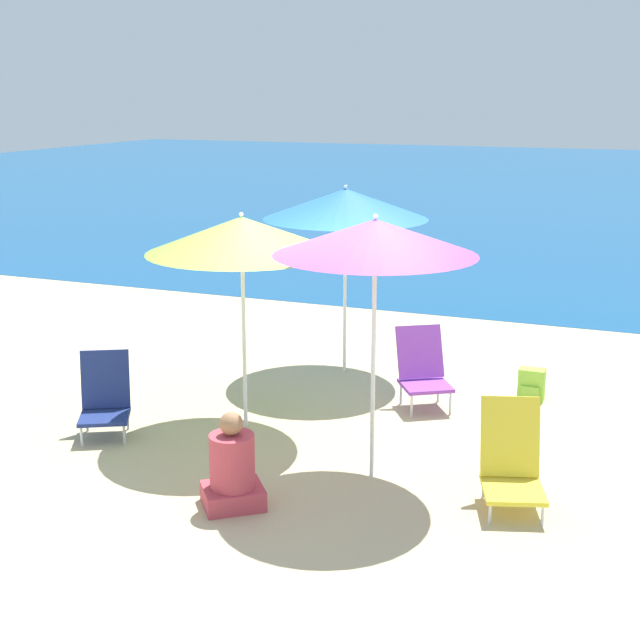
{
  "coord_description": "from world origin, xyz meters",
  "views": [
    {
      "loc": [
        2.72,
        -6.88,
        3.11
      ],
      "look_at": [
        -0.3,
        0.74,
        1.0
      ],
      "focal_mm": 50.0,
      "sensor_mm": 36.0,
      "label": 1
    }
  ],
  "objects_px": {
    "beach_chair_navy": "(105,397)",
    "backpack_lime": "(531,385)",
    "beach_umbrella_lime": "(242,235)",
    "beach_chair_yellow": "(511,461)",
    "person_seated_near": "(232,470)",
    "beach_umbrella_purple": "(375,238)",
    "beach_chair_purple": "(422,368)",
    "beach_umbrella_blue": "(346,204)"
  },
  "relations": [
    {
      "from": "beach_chair_navy",
      "to": "backpack_lime",
      "type": "distance_m",
      "value": 4.29
    },
    {
      "from": "beach_umbrella_lime",
      "to": "beach_chair_yellow",
      "type": "height_order",
      "value": "beach_umbrella_lime"
    },
    {
      "from": "beach_chair_navy",
      "to": "person_seated_near",
      "type": "bearing_deg",
      "value": -55.61
    },
    {
      "from": "beach_umbrella_purple",
      "to": "beach_chair_navy",
      "type": "relative_size",
      "value": 2.84
    },
    {
      "from": "beach_chair_navy",
      "to": "beach_umbrella_lime",
      "type": "bearing_deg",
      "value": 0.71
    },
    {
      "from": "beach_chair_yellow",
      "to": "backpack_lime",
      "type": "relative_size",
      "value": 2.4
    },
    {
      "from": "person_seated_near",
      "to": "beach_umbrella_purple",
      "type": "bearing_deg",
      "value": 100.15
    },
    {
      "from": "beach_chair_purple",
      "to": "person_seated_near",
      "type": "relative_size",
      "value": 1.04
    },
    {
      "from": "beach_umbrella_lime",
      "to": "beach_umbrella_blue",
      "type": "bearing_deg",
      "value": 81.9
    },
    {
      "from": "beach_chair_navy",
      "to": "beach_umbrella_blue",
      "type": "bearing_deg",
      "value": 32.99
    },
    {
      "from": "beach_chair_yellow",
      "to": "backpack_lime",
      "type": "xyz_separation_m",
      "value": [
        -0.21,
        2.47,
        -0.19
      ]
    },
    {
      "from": "beach_umbrella_blue",
      "to": "backpack_lime",
      "type": "height_order",
      "value": "beach_umbrella_blue"
    },
    {
      "from": "beach_umbrella_lime",
      "to": "beach_chair_purple",
      "type": "xyz_separation_m",
      "value": [
        1.41,
        1.19,
        -1.45
      ]
    },
    {
      "from": "beach_chair_purple",
      "to": "beach_umbrella_blue",
      "type": "bearing_deg",
      "value": 112.89
    },
    {
      "from": "beach_chair_yellow",
      "to": "beach_umbrella_purple",
      "type": "bearing_deg",
      "value": 157.68
    },
    {
      "from": "beach_umbrella_purple",
      "to": "backpack_lime",
      "type": "distance_m",
      "value": 3.16
    },
    {
      "from": "beach_umbrella_purple",
      "to": "backpack_lime",
      "type": "relative_size",
      "value": 6.47
    },
    {
      "from": "beach_umbrella_purple",
      "to": "beach_chair_yellow",
      "type": "distance_m",
      "value": 2.02
    },
    {
      "from": "beach_umbrella_purple",
      "to": "beach_umbrella_blue",
      "type": "bearing_deg",
      "value": 114.68
    },
    {
      "from": "beach_umbrella_blue",
      "to": "beach_chair_purple",
      "type": "bearing_deg",
      "value": -34.78
    },
    {
      "from": "beach_umbrella_purple",
      "to": "beach_chair_purple",
      "type": "xyz_separation_m",
      "value": [
        -0.07,
        1.82,
        -1.61
      ]
    },
    {
      "from": "beach_umbrella_lime",
      "to": "backpack_lime",
      "type": "xyz_separation_m",
      "value": [
        2.42,
        1.76,
        -1.68
      ]
    },
    {
      "from": "beach_chair_yellow",
      "to": "beach_chair_purple",
      "type": "relative_size",
      "value": 1.02
    },
    {
      "from": "beach_chair_purple",
      "to": "backpack_lime",
      "type": "height_order",
      "value": "beach_chair_purple"
    },
    {
      "from": "beach_umbrella_lime",
      "to": "beach_chair_yellow",
      "type": "bearing_deg",
      "value": -15.23
    },
    {
      "from": "beach_umbrella_lime",
      "to": "beach_chair_purple",
      "type": "distance_m",
      "value": 2.35
    },
    {
      "from": "beach_chair_yellow",
      "to": "beach_chair_purple",
      "type": "height_order",
      "value": "beach_chair_yellow"
    },
    {
      "from": "beach_umbrella_lime",
      "to": "backpack_lime",
      "type": "distance_m",
      "value": 3.43
    },
    {
      "from": "beach_chair_navy",
      "to": "beach_chair_purple",
      "type": "height_order",
      "value": "beach_chair_purple"
    },
    {
      "from": "beach_chair_navy",
      "to": "person_seated_near",
      "type": "relative_size",
      "value": 1.01
    },
    {
      "from": "beach_umbrella_lime",
      "to": "beach_umbrella_purple",
      "type": "bearing_deg",
      "value": -23.07
    },
    {
      "from": "beach_chair_navy",
      "to": "beach_chair_purple",
      "type": "distance_m",
      "value": 3.13
    },
    {
      "from": "beach_umbrella_purple",
      "to": "backpack_lime",
      "type": "bearing_deg",
      "value": 68.41
    },
    {
      "from": "beach_umbrella_blue",
      "to": "backpack_lime",
      "type": "xyz_separation_m",
      "value": [
        2.14,
        -0.22,
        -1.75
      ]
    },
    {
      "from": "beach_chair_navy",
      "to": "person_seated_near",
      "type": "xyz_separation_m",
      "value": [
        1.79,
        -0.92,
        -0.06
      ]
    },
    {
      "from": "backpack_lime",
      "to": "beach_umbrella_lime",
      "type": "bearing_deg",
      "value": -144.05
    },
    {
      "from": "beach_umbrella_lime",
      "to": "beach_chair_navy",
      "type": "relative_size",
      "value": 2.66
    },
    {
      "from": "beach_chair_navy",
      "to": "beach_chair_purple",
      "type": "bearing_deg",
      "value": 7.21
    },
    {
      "from": "person_seated_near",
      "to": "beach_chair_purple",
      "type": "bearing_deg",
      "value": 126.49
    },
    {
      "from": "beach_chair_navy",
      "to": "backpack_lime",
      "type": "xyz_separation_m",
      "value": [
        3.56,
        2.39,
        -0.19
      ]
    },
    {
      "from": "beach_umbrella_lime",
      "to": "beach_chair_yellow",
      "type": "distance_m",
      "value": 3.11
    },
    {
      "from": "beach_chair_purple",
      "to": "person_seated_near",
      "type": "height_order",
      "value": "beach_chair_purple"
    }
  ]
}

